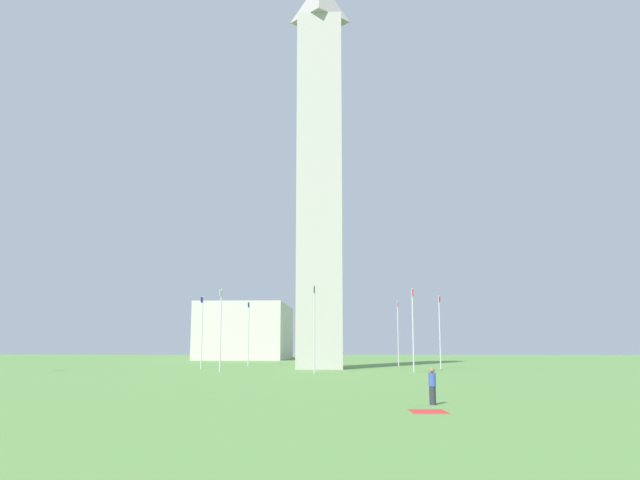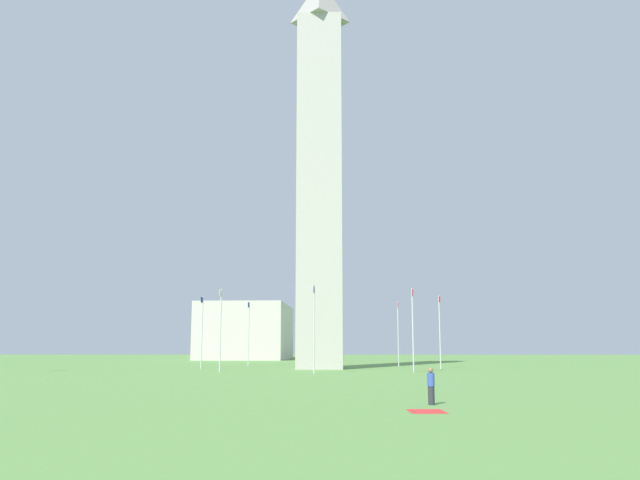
{
  "view_description": "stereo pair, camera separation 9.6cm",
  "coord_description": "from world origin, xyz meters",
  "px_view_note": "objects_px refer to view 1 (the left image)",
  "views": [
    {
      "loc": [
        76.24,
        3.02,
        2.54
      ],
      "look_at": [
        0.0,
        0.0,
        14.82
      ],
      "focal_mm": 37.13,
      "sensor_mm": 36.0,
      "label": 1
    },
    {
      "loc": [
        76.24,
        3.11,
        2.54
      ],
      "look_at": [
        0.0,
        0.0,
        14.82
      ],
      "focal_mm": 37.13,
      "sensor_mm": 36.0,
      "label": 2
    }
  ],
  "objects_px": {
    "person_blue_shirt": "(432,386)",
    "flagpole_n": "(314,325)",
    "flagpole_e": "(440,329)",
    "picnic_blanket_near_first_person": "(428,411)",
    "flagpole_sw": "(249,331)",
    "flagpole_w": "(202,329)",
    "flagpole_ne": "(413,326)",
    "obelisk_monument": "(320,165)",
    "flagpole_se": "(398,331)",
    "flagpole_s": "(324,331)",
    "distant_building": "(247,332)",
    "flagpole_nw": "(221,326)"
  },
  "relations": [
    {
      "from": "person_blue_shirt",
      "to": "distant_building",
      "type": "xyz_separation_m",
      "value": [
        -103.17,
        -23.7,
        4.56
      ]
    },
    {
      "from": "flagpole_se",
      "to": "flagpole_w",
      "type": "distance_m",
      "value": 25.19
    },
    {
      "from": "picnic_blanket_near_first_person",
      "to": "person_blue_shirt",
      "type": "bearing_deg",
      "value": 169.38
    },
    {
      "from": "person_blue_shirt",
      "to": "flagpole_nw",
      "type": "bearing_deg",
      "value": 38.78
    },
    {
      "from": "flagpole_sw",
      "to": "flagpole_ne",
      "type": "bearing_deg",
      "value": 45.0
    },
    {
      "from": "flagpole_s",
      "to": "picnic_blanket_near_first_person",
      "type": "relative_size",
      "value": 4.6
    },
    {
      "from": "picnic_blanket_near_first_person",
      "to": "distant_building",
      "type": "bearing_deg",
      "value": -167.71
    },
    {
      "from": "flagpole_se",
      "to": "picnic_blanket_near_first_person",
      "type": "relative_size",
      "value": 4.6
    },
    {
      "from": "flagpole_w",
      "to": "flagpole_nw",
      "type": "distance_m",
      "value": 10.43
    },
    {
      "from": "obelisk_monument",
      "to": "flagpole_n",
      "type": "distance_m",
      "value": 23.7
    },
    {
      "from": "picnic_blanket_near_first_person",
      "to": "flagpole_e",
      "type": "bearing_deg",
      "value": 171.45
    },
    {
      "from": "obelisk_monument",
      "to": "flagpole_n",
      "type": "height_order",
      "value": "obelisk_monument"
    },
    {
      "from": "flagpole_w",
      "to": "person_blue_shirt",
      "type": "distance_m",
      "value": 50.71
    },
    {
      "from": "flagpole_w",
      "to": "distant_building",
      "type": "bearing_deg",
      "value": -176.7
    },
    {
      "from": "flagpole_ne",
      "to": "flagpole_sw",
      "type": "height_order",
      "value": "same"
    },
    {
      "from": "flagpole_ne",
      "to": "flagpole_n",
      "type": "bearing_deg",
      "value": -67.5
    },
    {
      "from": "flagpole_ne",
      "to": "flagpole_w",
      "type": "height_order",
      "value": "same"
    },
    {
      "from": "flagpole_n",
      "to": "picnic_blanket_near_first_person",
      "type": "relative_size",
      "value": 4.6
    },
    {
      "from": "flagpole_s",
      "to": "flagpole_w",
      "type": "height_order",
      "value": "same"
    },
    {
      "from": "person_blue_shirt",
      "to": "picnic_blanket_near_first_person",
      "type": "distance_m",
      "value": 3.15
    },
    {
      "from": "flagpole_ne",
      "to": "flagpole_sw",
      "type": "bearing_deg",
      "value": -135.0
    },
    {
      "from": "flagpole_w",
      "to": "flagpole_nw",
      "type": "xyz_separation_m",
      "value": [
        9.64,
        3.99,
        0.0
      ]
    },
    {
      "from": "flagpole_e",
      "to": "flagpole_se",
      "type": "xyz_separation_m",
      "value": [
        -9.64,
        -3.99,
        0.0
      ]
    },
    {
      "from": "obelisk_monument",
      "to": "picnic_blanket_near_first_person",
      "type": "bearing_deg",
      "value": 7.19
    },
    {
      "from": "distant_building",
      "to": "flagpole_s",
      "type": "bearing_deg",
      "value": 21.35
    },
    {
      "from": "flagpole_ne",
      "to": "person_blue_shirt",
      "type": "relative_size",
      "value": 5.11
    },
    {
      "from": "flagpole_n",
      "to": "flagpole_nw",
      "type": "distance_m",
      "value": 10.43
    },
    {
      "from": "picnic_blanket_near_first_person",
      "to": "flagpole_se",
      "type": "bearing_deg",
      "value": 176.68
    },
    {
      "from": "flagpole_n",
      "to": "flagpole_ne",
      "type": "bearing_deg",
      "value": 112.5
    },
    {
      "from": "person_blue_shirt",
      "to": "flagpole_n",
      "type": "bearing_deg",
      "value": 26.38
    },
    {
      "from": "flagpole_n",
      "to": "flagpole_w",
      "type": "bearing_deg",
      "value": -135.0
    },
    {
      "from": "flagpole_s",
      "to": "flagpole_nw",
      "type": "xyz_separation_m",
      "value": [
        23.27,
        -9.64,
        0.0
      ]
    },
    {
      "from": "flagpole_ne",
      "to": "picnic_blanket_near_first_person",
      "type": "distance_m",
      "value": 40.03
    },
    {
      "from": "flagpole_sw",
      "to": "flagpole_w",
      "type": "distance_m",
      "value": 10.43
    },
    {
      "from": "flagpole_se",
      "to": "flagpole_n",
      "type": "bearing_deg",
      "value": -22.5
    },
    {
      "from": "person_blue_shirt",
      "to": "picnic_blanket_near_first_person",
      "type": "relative_size",
      "value": 0.9
    },
    {
      "from": "obelisk_monument",
      "to": "person_blue_shirt",
      "type": "bearing_deg",
      "value": 8.34
    },
    {
      "from": "flagpole_e",
      "to": "picnic_blanket_near_first_person",
      "type": "relative_size",
      "value": 4.6
    },
    {
      "from": "flagpole_ne",
      "to": "flagpole_nw",
      "type": "relative_size",
      "value": 1.0
    },
    {
      "from": "flagpole_se",
      "to": "distant_building",
      "type": "bearing_deg",
      "value": -150.68
    },
    {
      "from": "flagpole_w",
      "to": "distant_building",
      "type": "xyz_separation_m",
      "value": [
        -56.9,
        -3.28,
        0.83
      ]
    },
    {
      "from": "distant_building",
      "to": "obelisk_monument",
      "type": "bearing_deg",
      "value": 16.57
    },
    {
      "from": "flagpole_w",
      "to": "picnic_blanket_near_first_person",
      "type": "xyz_separation_m",
      "value": [
        49.27,
        19.86,
        -4.52
      ]
    },
    {
      "from": "obelisk_monument",
      "to": "flagpole_ne",
      "type": "bearing_deg",
      "value": 44.83
    },
    {
      "from": "obelisk_monument",
      "to": "picnic_blanket_near_first_person",
      "type": "relative_size",
      "value": 26.53
    },
    {
      "from": "flagpole_nw",
      "to": "flagpole_w",
      "type": "bearing_deg",
      "value": -157.5
    },
    {
      "from": "flagpole_sw",
      "to": "distant_building",
      "type": "relative_size",
      "value": 0.3
    },
    {
      "from": "flagpole_e",
      "to": "picnic_blanket_near_first_person",
      "type": "height_order",
      "value": "flagpole_e"
    },
    {
      "from": "flagpole_nw",
      "to": "flagpole_sw",
      "type": "bearing_deg",
      "value": 180.0
    },
    {
      "from": "obelisk_monument",
      "to": "flagpole_w",
      "type": "distance_m",
      "value": 23.67
    }
  ]
}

